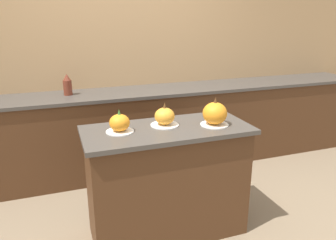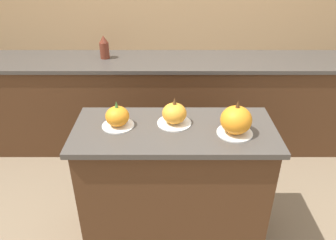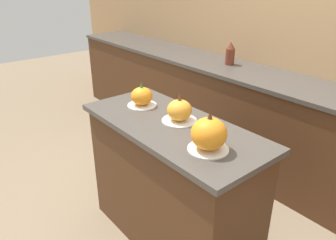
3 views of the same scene
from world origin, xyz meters
TOP-DOWN VIEW (x-y plane):
  - ground_plane at (0.00, 0.00)m, footprint 12.00×12.00m
  - wall_back at (0.00, 1.56)m, footprint 8.00×0.06m
  - kitchen_island at (0.00, 0.00)m, footprint 1.28×0.57m
  - back_counter at (0.00, 1.23)m, footprint 6.00×0.60m
  - pumpkin_cake_left at (-0.36, 0.03)m, footprint 0.20×0.20m
  - pumpkin_cake_center at (-0.00, 0.06)m, footprint 0.22×0.22m
  - pumpkin_cake_right at (0.37, -0.06)m, footprint 0.22×0.22m
  - bottle_tall at (-0.65, 1.28)m, footprint 0.09×0.09m

SIDE VIEW (x-z plane):
  - ground_plane at x=0.00m, z-range 0.00..0.00m
  - kitchen_island at x=0.00m, z-range 0.00..0.92m
  - back_counter at x=0.00m, z-range 0.00..0.94m
  - pumpkin_cake_left at x=-0.36m, z-range 0.89..1.07m
  - pumpkin_cake_center at x=0.00m, z-range 0.89..1.07m
  - pumpkin_cake_right at x=0.37m, z-range 0.89..1.11m
  - bottle_tall at x=-0.65m, z-range 0.93..1.15m
  - wall_back at x=0.00m, z-range 0.00..2.50m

